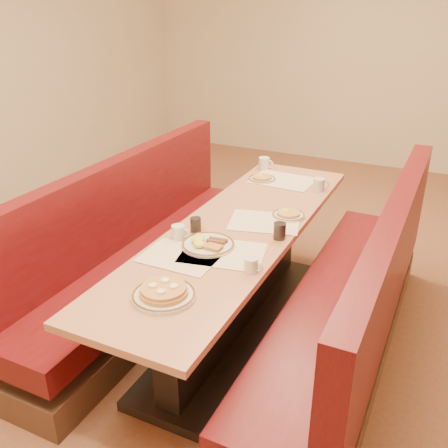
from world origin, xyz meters
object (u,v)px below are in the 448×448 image
at_px(coffee_mug_d, 264,163).
at_px(diner_table, 237,280).
at_px(soda_tumbler_near, 196,225).
at_px(booth_right, 352,311).
at_px(coffee_mug_a, 252,265).
at_px(coffee_mug_c, 319,184).
at_px(booth_left, 141,258).
at_px(eggs_plate, 207,244).
at_px(pancake_plate, 164,293).
at_px(soda_tumbler_mid, 280,231).
at_px(coffee_mug_b, 179,232).

bearing_deg(coffee_mug_d, diner_table, -75.88).
bearing_deg(soda_tumbler_near, diner_table, 40.59).
bearing_deg(booth_right, coffee_mug_a, -134.32).
bearing_deg(coffee_mug_c, booth_left, -161.86).
relative_size(diner_table, eggs_plate, 8.36).
distance_m(diner_table, eggs_plate, 0.51).
height_order(pancake_plate, coffee_mug_c, coffee_mug_c).
distance_m(booth_left, coffee_mug_c, 1.36).
bearing_deg(coffee_mug_d, soda_tumbler_mid, -63.93).
relative_size(booth_right, pancake_plate, 8.27).
bearing_deg(coffee_mug_a, coffee_mug_b, 168.60).
bearing_deg(diner_table, coffee_mug_a, -58.40).
relative_size(coffee_mug_b, coffee_mug_d, 0.88).
bearing_deg(eggs_plate, diner_table, 81.60).
bearing_deg(booth_right, coffee_mug_c, 119.62).
distance_m(coffee_mug_b, coffee_mug_c, 1.22).
xyz_separation_m(booth_left, soda_tumbler_mid, (1.01, -0.04, 0.44)).
bearing_deg(diner_table, booth_left, 180.00).
relative_size(pancake_plate, soda_tumbler_mid, 3.07).
xyz_separation_m(pancake_plate, coffee_mug_d, (-0.27, 1.96, 0.03)).
xyz_separation_m(diner_table, soda_tumbler_near, (-0.20, -0.17, 0.42)).
xyz_separation_m(pancake_plate, soda_tumbler_mid, (0.27, 0.81, 0.03)).
bearing_deg(soda_tumbler_near, booth_right, 10.32).
height_order(booth_left, coffee_mug_c, booth_left).
bearing_deg(soda_tumbler_mid, diner_table, 171.26).
distance_m(coffee_mug_a, coffee_mug_b, 0.55).
height_order(pancake_plate, soda_tumbler_mid, soda_tumbler_mid).
bearing_deg(booth_left, pancake_plate, -49.08).
bearing_deg(coffee_mug_d, coffee_mug_b, -88.32).
relative_size(booth_right, coffee_mug_a, 24.14).
bearing_deg(coffee_mug_d, booth_left, -112.44).
bearing_deg(coffee_mug_b, eggs_plate, -15.29).
xyz_separation_m(eggs_plate, coffee_mug_d, (-0.22, 1.41, 0.03)).
xyz_separation_m(booth_left, coffee_mug_d, (0.47, 1.10, 0.44)).
xyz_separation_m(booth_left, soda_tumbler_near, (0.53, -0.17, 0.43)).
relative_size(coffee_mug_c, coffee_mug_d, 0.92).
bearing_deg(coffee_mug_b, pancake_plate, -76.06).
distance_m(pancake_plate, coffee_mug_c, 1.69).
relative_size(booth_left, soda_tumbler_near, 28.07).
bearing_deg(coffee_mug_c, soda_tumbler_mid, -110.33).
distance_m(diner_table, pancake_plate, 0.94).
xyz_separation_m(booth_right, coffee_mug_a, (-0.45, -0.46, 0.43)).
bearing_deg(coffee_mug_d, booth_right, -47.22).
xyz_separation_m(coffee_mug_a, coffee_mug_b, (-0.52, 0.16, 0.00)).
bearing_deg(soda_tumbler_mid, booth_left, 177.57).
distance_m(eggs_plate, coffee_mug_b, 0.19).
relative_size(booth_right, coffee_mug_b, 22.82).
distance_m(diner_table, booth_right, 0.73).
bearing_deg(coffee_mug_a, soda_tumbler_near, 154.95).
height_order(coffee_mug_a, coffee_mug_d, coffee_mug_d).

